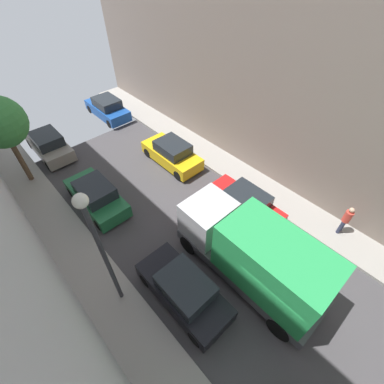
# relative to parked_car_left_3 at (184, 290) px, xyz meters

# --- Properties ---
(ground) EXTENTS (32.00, 32.00, 0.00)m
(ground) POSITION_rel_parked_car_left_3_xyz_m (2.70, -2.62, -0.72)
(ground) COLOR #423F42
(sidewalk_right) EXTENTS (2.00, 44.00, 0.15)m
(sidewalk_right) POSITION_rel_parked_car_left_3_xyz_m (7.70, -2.62, -0.64)
(sidewalk_right) COLOR gray
(sidewalk_right) RESTS_ON ground
(parked_car_left_3) EXTENTS (1.78, 4.20, 1.57)m
(parked_car_left_3) POSITION_rel_parked_car_left_3_xyz_m (0.00, 0.00, 0.00)
(parked_car_left_3) COLOR black
(parked_car_left_3) RESTS_ON ground
(parked_car_left_4) EXTENTS (1.78, 4.20, 1.57)m
(parked_car_left_4) POSITION_rel_parked_car_left_3_xyz_m (0.00, 7.14, 0.00)
(parked_car_left_4) COLOR #1E6638
(parked_car_left_4) RESTS_ON ground
(parked_car_left_5) EXTENTS (1.78, 4.20, 1.57)m
(parked_car_left_5) POSITION_rel_parked_car_left_3_xyz_m (0.00, 13.55, 0.00)
(parked_car_left_5) COLOR gray
(parked_car_left_5) RESTS_ON ground
(parked_car_right_1) EXTENTS (1.78, 4.20, 1.57)m
(parked_car_right_1) POSITION_rel_parked_car_left_3_xyz_m (5.40, 1.35, 0.00)
(parked_car_right_1) COLOR red
(parked_car_right_1) RESTS_ON ground
(parked_car_right_2) EXTENTS (1.78, 4.20, 1.57)m
(parked_car_right_2) POSITION_rel_parked_car_left_3_xyz_m (5.40, 7.28, 0.00)
(parked_car_right_2) COLOR gold
(parked_car_right_2) RESTS_ON ground
(parked_car_right_3) EXTENTS (1.78, 4.20, 1.57)m
(parked_car_right_3) POSITION_rel_parked_car_left_3_xyz_m (5.40, 15.29, 0.00)
(parked_car_right_3) COLOR #194799
(parked_car_right_3) RESTS_ON ground
(delivery_truck) EXTENTS (2.26, 6.60, 3.38)m
(delivery_truck) POSITION_rel_parked_car_left_3_xyz_m (2.70, -1.20, 1.07)
(delivery_truck) COLOR #4C4C51
(delivery_truck) RESTS_ON ground
(pedestrian) EXTENTS (0.40, 0.36, 1.72)m
(pedestrian) POSITION_rel_parked_car_left_3_xyz_m (7.94, -2.76, 0.35)
(pedestrian) COLOR #2D334C
(pedestrian) RESTS_ON sidewalk_right
(street_tree_0) EXTENTS (2.65, 2.65, 5.17)m
(street_tree_0) POSITION_rel_parked_car_left_3_xyz_m (-2.02, 11.71, 3.25)
(street_tree_0) COLOR brown
(street_tree_0) RESTS_ON sidewalk_left
(lamp_post) EXTENTS (0.44, 0.44, 6.01)m
(lamp_post) POSITION_rel_parked_car_left_3_xyz_m (-1.90, 1.79, 3.34)
(lamp_post) COLOR #333338
(lamp_post) RESTS_ON sidewalk_left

